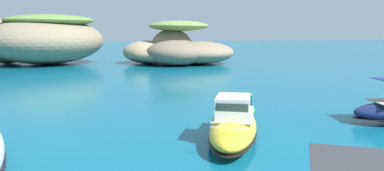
{
  "coord_description": "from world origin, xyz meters",
  "views": [
    {
      "loc": [
        -6.12,
        -7.23,
        5.39
      ],
      "look_at": [
        0.35,
        21.07,
        1.18
      ],
      "focal_mm": 35.09,
      "sensor_mm": 36.0,
      "label": 1
    }
  ],
  "objects_px": {
    "islet_small": "(177,50)",
    "channel_buoy": "(251,110)",
    "motorboat_yellow": "(233,125)",
    "islet_large": "(43,41)"
  },
  "relations": [
    {
      "from": "islet_small",
      "to": "channel_buoy",
      "type": "bearing_deg",
      "value": -93.47
    },
    {
      "from": "islet_small",
      "to": "motorboat_yellow",
      "type": "xyz_separation_m",
      "value": [
        -5.33,
        -43.88,
        -1.53
      ]
    },
    {
      "from": "islet_large",
      "to": "channel_buoy",
      "type": "bearing_deg",
      "value": -66.48
    },
    {
      "from": "islet_large",
      "to": "islet_small",
      "type": "height_order",
      "value": "islet_large"
    },
    {
      "from": "motorboat_yellow",
      "to": "channel_buoy",
      "type": "bearing_deg",
      "value": 59.77
    },
    {
      "from": "islet_large",
      "to": "motorboat_yellow",
      "type": "xyz_separation_m",
      "value": [
        16.28,
        -49.37,
        -3.04
      ]
    },
    {
      "from": "channel_buoy",
      "to": "islet_large",
      "type": "bearing_deg",
      "value": 113.52
    },
    {
      "from": "channel_buoy",
      "to": "islet_small",
      "type": "bearing_deg",
      "value": 86.53
    },
    {
      "from": "islet_small",
      "to": "motorboat_yellow",
      "type": "height_order",
      "value": "islet_small"
    },
    {
      "from": "islet_large",
      "to": "islet_small",
      "type": "xyz_separation_m",
      "value": [
        21.61,
        -5.49,
        -1.52
      ]
    }
  ]
}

